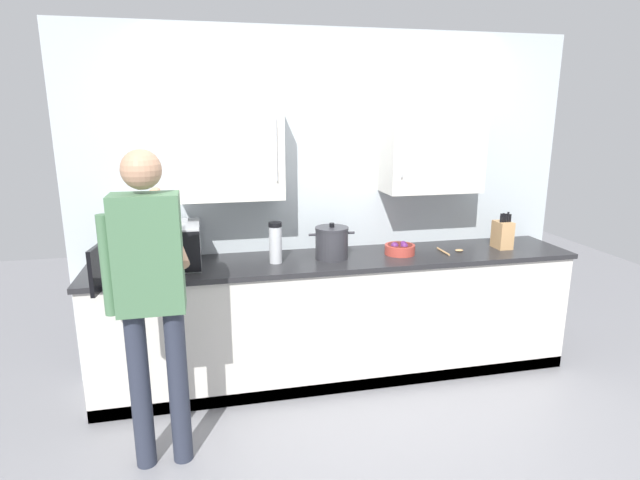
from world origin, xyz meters
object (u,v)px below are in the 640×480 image
(thermos_flask, at_px, (275,242))
(person_figure, at_px, (150,285))
(stock_pot, at_px, (332,243))
(fruit_bowl, at_px, (400,249))
(wooden_spoon, at_px, (452,251))
(knife_block, at_px, (502,234))
(microwave_oven, at_px, (155,247))

(thermos_flask, relative_size, person_figure, 0.16)
(stock_pot, height_order, thermos_flask, thermos_flask)
(stock_pot, xyz_separation_m, thermos_flask, (-0.40, -0.02, 0.03))
(fruit_bowl, distance_m, person_figure, 1.83)
(thermos_flask, bearing_deg, stock_pot, 3.40)
(stock_pot, distance_m, wooden_spoon, 0.92)
(knife_block, distance_m, thermos_flask, 1.75)
(wooden_spoon, distance_m, person_figure, 2.20)
(stock_pot, relative_size, wooden_spoon, 1.68)
(fruit_bowl, xyz_separation_m, wooden_spoon, (0.40, -0.03, -0.03))
(microwave_oven, relative_size, knife_block, 2.71)
(wooden_spoon, bearing_deg, knife_block, 3.39)
(microwave_oven, distance_m, person_figure, 0.78)
(stock_pot, relative_size, knife_block, 1.17)
(microwave_oven, xyz_separation_m, wooden_spoon, (2.12, -0.07, -0.14))
(stock_pot, bearing_deg, wooden_spoon, -2.42)
(knife_block, xyz_separation_m, person_figure, (-2.50, -0.73, 0.03))
(microwave_oven, xyz_separation_m, thermos_flask, (0.80, -0.06, -0.00))
(knife_block, relative_size, person_figure, 0.16)
(fruit_bowl, distance_m, knife_block, 0.83)
(stock_pot, relative_size, person_figure, 0.19)
(fruit_bowl, height_order, stock_pot, stock_pot)
(wooden_spoon, bearing_deg, stock_pot, 177.58)
(fruit_bowl, relative_size, person_figure, 0.13)
(microwave_oven, bearing_deg, knife_block, -1.02)
(thermos_flask, bearing_deg, person_figure, -136.27)
(stock_pot, height_order, knife_block, knife_block)
(stock_pot, bearing_deg, thermos_flask, -176.60)
(thermos_flask, bearing_deg, fruit_bowl, 1.06)
(fruit_bowl, xyz_separation_m, thermos_flask, (-0.92, -0.02, 0.10))
(person_figure, bearing_deg, thermos_flask, 43.73)
(thermos_flask, bearing_deg, microwave_oven, 175.99)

